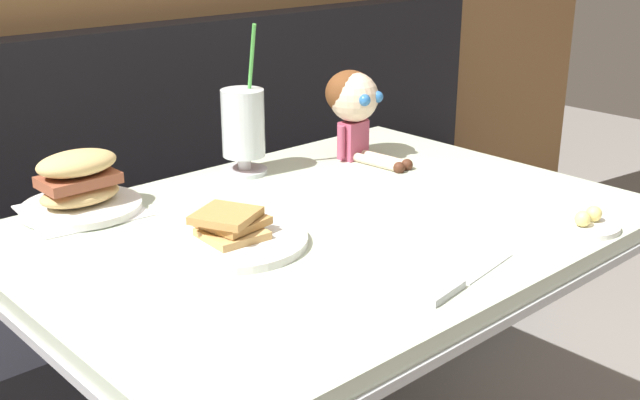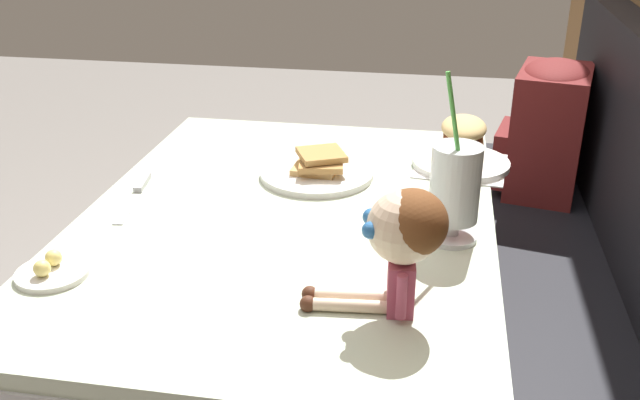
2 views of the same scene
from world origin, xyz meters
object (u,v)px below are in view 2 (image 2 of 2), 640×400
at_px(sandwich_plate, 462,148).
at_px(backpack, 547,126).
at_px(milkshake_glass, 455,187).
at_px(seated_doll, 403,234).
at_px(toast_plate, 318,170).
at_px(butter_knife, 138,189).
at_px(butter_saucer, 51,271).

bearing_deg(sandwich_plate, backpack, 155.75).
distance_m(milkshake_glass, seated_doll, 0.26).
height_order(toast_plate, milkshake_glass, milkshake_glass).
height_order(sandwich_plate, backpack, sandwich_plate).
xyz_separation_m(toast_plate, butter_knife, (0.15, -0.36, -0.01)).
bearing_deg(butter_knife, milkshake_glass, 81.05).
relative_size(toast_plate, milkshake_glass, 0.79).
xyz_separation_m(toast_plate, seated_doll, (0.50, 0.22, 0.11)).
bearing_deg(butter_knife, seated_doll, 58.59).
xyz_separation_m(butter_saucer, backpack, (-1.20, 0.94, -0.09)).
height_order(toast_plate, butter_knife, toast_plate).
xyz_separation_m(sandwich_plate, butter_knife, (0.26, -0.67, -0.04)).
distance_m(butter_knife, seated_doll, 0.68).
bearing_deg(milkshake_glass, seated_doll, -16.93).
relative_size(butter_knife, seated_doll, 1.06).
height_order(sandwich_plate, butter_saucer, sandwich_plate).
xyz_separation_m(toast_plate, backpack, (-0.70, 0.58, -0.10)).
bearing_deg(milkshake_glass, butter_knife, -98.95).
bearing_deg(backpack, butter_knife, -47.76).
relative_size(milkshake_glass, butter_knife, 1.34).
bearing_deg(sandwich_plate, butter_knife, -68.77).
bearing_deg(toast_plate, backpack, 140.62).
distance_m(sandwich_plate, butter_knife, 0.72).
distance_m(milkshake_glass, sandwich_plate, 0.37).
distance_m(butter_knife, backpack, 1.27).
height_order(butter_saucer, butter_knife, butter_saucer).
height_order(butter_knife, seated_doll, seated_doll).
xyz_separation_m(toast_plate, milkshake_glass, (0.25, 0.29, 0.09)).
height_order(sandwich_plate, butter_knife, sandwich_plate).
bearing_deg(butter_saucer, butter_knife, 179.58).
bearing_deg(toast_plate, sandwich_plate, 110.15).
distance_m(toast_plate, butter_knife, 0.39).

